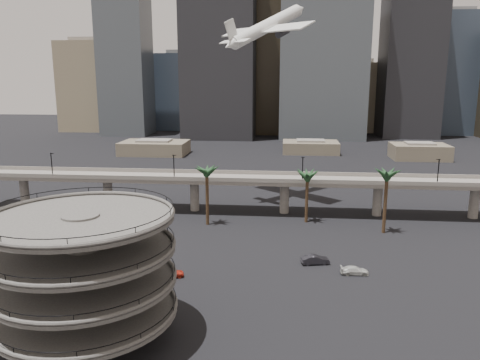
# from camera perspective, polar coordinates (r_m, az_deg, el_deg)

# --- Properties ---
(ground) EXTENTS (700.00, 700.00, 0.00)m
(ground) POSITION_cam_1_polar(r_m,az_deg,el_deg) (64.41, -5.16, -17.53)
(ground) COLOR black
(ground) RESTS_ON ground
(parking_ramp) EXTENTS (22.20, 22.20, 17.35)m
(parking_ramp) POSITION_cam_1_polar(r_m,az_deg,el_deg) (60.38, -18.48, -9.89)
(parking_ramp) COLOR #484543
(parking_ramp) RESTS_ON ground
(overpass) EXTENTS (130.00, 9.30, 14.70)m
(overpass) POSITION_cam_1_polar(r_m,az_deg,el_deg) (113.09, -0.11, -0.29)
(overpass) COLOR slate
(overpass) RESTS_ON ground
(palm_trees) EXTENTS (42.40, 10.40, 14.00)m
(palm_trees) POSITION_cam_1_polar(r_m,az_deg,el_deg) (101.64, 7.20, 0.53)
(palm_trees) COLOR #4C3320
(palm_trees) RESTS_ON ground
(low_buildings) EXTENTS (135.00, 27.50, 6.80)m
(low_buildings) POSITION_cam_1_polar(r_m,az_deg,el_deg) (199.32, 4.34, 3.86)
(low_buildings) COLOR brown
(low_buildings) RESTS_ON ground
(skyline) EXTENTS (269.00, 86.00, 119.45)m
(skyline) POSITION_cam_1_polar(r_m,az_deg,el_deg) (272.21, 6.64, 14.68)
(skyline) COLOR #7F6C57
(skyline) RESTS_ON ground
(airborne_jet) EXTENTS (24.27, 24.96, 14.69)m
(airborne_jet) POSITION_cam_1_polar(r_m,az_deg,el_deg) (125.10, 3.30, 18.15)
(airborne_jet) COLOR white
(airborne_jet) RESTS_ON ground
(car_a) EXTENTS (4.87, 3.25, 1.54)m
(car_a) POSITION_cam_1_polar(r_m,az_deg,el_deg) (78.86, -8.54, -11.16)
(car_a) COLOR red
(car_a) RESTS_ON ground
(car_b) EXTENTS (5.19, 2.72, 1.63)m
(car_b) POSITION_cam_1_polar(r_m,az_deg,el_deg) (84.30, 9.16, -9.57)
(car_b) COLOR black
(car_b) RESTS_ON ground
(car_c) EXTENTS (4.73, 2.11, 1.35)m
(car_c) POSITION_cam_1_polar(r_m,az_deg,el_deg) (81.53, 13.80, -10.66)
(car_c) COLOR beige
(car_c) RESTS_ON ground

